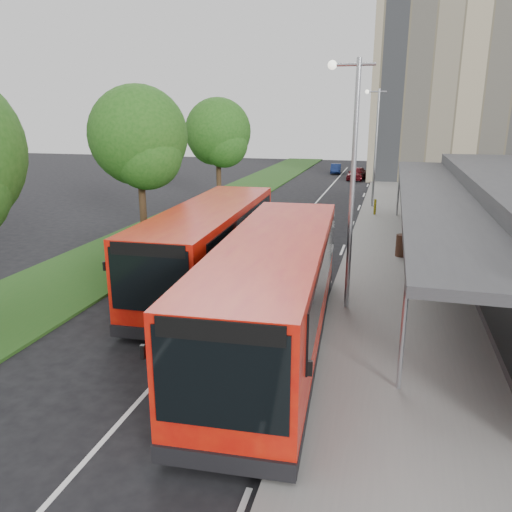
% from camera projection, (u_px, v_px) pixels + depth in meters
% --- Properties ---
extents(ground, '(120.00, 120.00, 0.00)m').
position_uv_depth(ground, '(211.00, 320.00, 16.34)').
color(ground, black).
rests_on(ground, ground).
extents(pavement, '(5.00, 80.00, 0.15)m').
position_uv_depth(pavement, '(398.00, 214.00, 33.39)').
color(pavement, slate).
rests_on(pavement, ground).
extents(grass_verge, '(5.00, 80.00, 0.10)m').
position_uv_depth(grass_verge, '(215.00, 205.00, 36.65)').
color(grass_verge, '#1D4B18').
rests_on(grass_verge, ground).
extents(lane_centre_line, '(0.12, 70.00, 0.01)m').
position_uv_depth(lane_centre_line, '(296.00, 225.00, 30.27)').
color(lane_centre_line, silver).
rests_on(lane_centre_line, ground).
extents(kerb_dashes, '(0.12, 56.00, 0.01)m').
position_uv_depth(kerb_dashes, '(356.00, 215.00, 33.15)').
color(kerb_dashes, silver).
rests_on(kerb_dashes, ground).
extents(office_block, '(22.00, 12.00, 18.00)m').
position_uv_depth(office_block, '(488.00, 88.00, 49.35)').
color(office_block, tan).
rests_on(office_block, ground).
extents(tree_mid, '(4.96, 4.96, 7.96)m').
position_uv_depth(tree_mid, '(139.00, 142.00, 25.09)').
color(tree_mid, '#382516').
rests_on(tree_mid, ground).
extents(tree_far, '(4.78, 4.78, 7.69)m').
position_uv_depth(tree_far, '(218.00, 136.00, 36.28)').
color(tree_far, '#382516').
rests_on(tree_far, ground).
extents(lamp_post_near, '(1.44, 0.28, 8.00)m').
position_uv_depth(lamp_post_near, '(351.00, 173.00, 15.87)').
color(lamp_post_near, '#999BA1').
rests_on(lamp_post_near, pavement).
extents(lamp_post_far, '(1.44, 0.28, 8.00)m').
position_uv_depth(lamp_post_far, '(375.00, 141.00, 34.44)').
color(lamp_post_far, '#999BA1').
rests_on(lamp_post_far, pavement).
extents(bus_main, '(3.64, 11.61, 3.24)m').
position_uv_depth(bus_main, '(274.00, 293.00, 14.06)').
color(bus_main, red).
rests_on(bus_main, ground).
extents(bus_second, '(3.32, 11.23, 3.15)m').
position_uv_depth(bus_second, '(210.00, 246.00, 19.17)').
color(bus_second, red).
rests_on(bus_second, ground).
extents(litter_bin, '(0.74, 0.74, 1.02)m').
position_uv_depth(litter_bin, '(402.00, 245.00, 23.04)').
color(litter_bin, '#392217').
rests_on(litter_bin, pavement).
extents(bollard, '(0.21, 0.21, 1.00)m').
position_uv_depth(bollard, '(375.00, 207.00, 32.64)').
color(bollard, '#D9C40B').
rests_on(bollard, pavement).
extents(car_near, '(1.95, 4.02, 1.32)m').
position_uv_depth(car_near, '(356.00, 173.00, 50.92)').
color(car_near, '#570C13').
rests_on(car_near, ground).
extents(car_far, '(1.38, 3.28, 1.06)m').
position_uv_depth(car_far, '(336.00, 169.00, 56.49)').
color(car_far, navy).
rests_on(car_far, ground).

